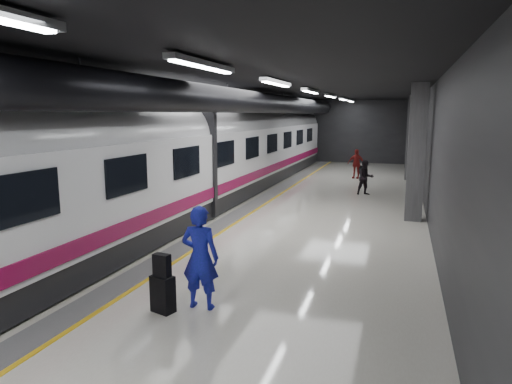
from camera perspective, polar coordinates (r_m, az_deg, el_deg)
The scene contains 9 objects.
ground at distance 14.85m, azimuth 1.24°, elevation -3.95°, with size 40.00×40.00×0.00m, color silver.
platform_hall at distance 15.42m, azimuth 1.29°, elevation 9.83°, with size 10.02×40.02×4.51m.
train at distance 15.73m, azimuth -10.17°, elevation 4.32°, with size 3.05×38.00×4.05m.
traveler_main at distance 8.37m, azimuth -6.99°, elevation -8.11°, with size 0.70×0.46×1.91m, color #201BCB.
suitcase_main at distance 8.51m, azimuth -11.57°, elevation -12.37°, with size 0.41×0.26×0.67m, color black.
shoulder_bag at distance 8.33m, azimuth -11.68°, elevation -8.95°, with size 0.30×0.16×0.40m, color black.
traveler_far_a at distance 20.50m, azimuth 13.52°, elevation 1.75°, with size 0.74×0.57×1.52m, color black.
traveler_far_b at distance 25.74m, azimuth 12.40°, elevation 3.47°, with size 0.94×0.39×1.61m, color maroon.
suitcase_far at distance 27.82m, azimuth 13.13°, elevation 2.73°, with size 0.33×0.21×0.48m, color black.
Camera 1 is at (4.12, -13.82, 3.51)m, focal length 32.00 mm.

